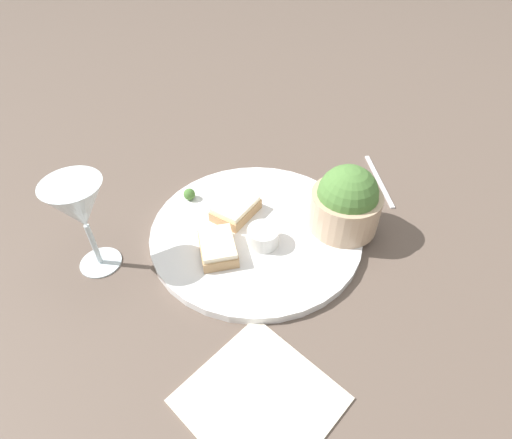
{
  "coord_description": "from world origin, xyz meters",
  "views": [
    {
      "loc": [
        0.43,
        0.19,
        0.47
      ],
      "look_at": [
        0.0,
        0.0,
        0.03
      ],
      "focal_mm": 28.0,
      "sensor_mm": 36.0,
      "label": 1
    }
  ],
  "objects_px": {
    "cheese_toast_near": "(236,209)",
    "fork": "(379,180)",
    "sauce_ramekin": "(263,236)",
    "cheese_toast_far": "(218,247)",
    "napkin": "(260,399)",
    "salad_bowl": "(346,202)",
    "wine_glass": "(79,208)"
  },
  "relations": [
    {
      "from": "wine_glass",
      "to": "cheese_toast_far",
      "type": "bearing_deg",
      "value": 116.03
    },
    {
      "from": "cheese_toast_far",
      "to": "wine_glass",
      "type": "height_order",
      "value": "wine_glass"
    },
    {
      "from": "sauce_ramekin",
      "to": "cheese_toast_near",
      "type": "height_order",
      "value": "sauce_ramekin"
    },
    {
      "from": "salad_bowl",
      "to": "cheese_toast_far",
      "type": "relative_size",
      "value": 1.22
    },
    {
      "from": "wine_glass",
      "to": "sauce_ramekin",
      "type": "bearing_deg",
      "value": 120.17
    },
    {
      "from": "sauce_ramekin",
      "to": "cheese_toast_far",
      "type": "bearing_deg",
      "value": -49.39
    },
    {
      "from": "cheese_toast_far",
      "to": "wine_glass",
      "type": "bearing_deg",
      "value": -63.97
    },
    {
      "from": "sauce_ramekin",
      "to": "fork",
      "type": "relative_size",
      "value": 0.34
    },
    {
      "from": "salad_bowl",
      "to": "sauce_ramekin",
      "type": "xyz_separation_m",
      "value": [
        0.09,
        -0.1,
        -0.03
      ]
    },
    {
      "from": "sauce_ramekin",
      "to": "cheese_toast_far",
      "type": "distance_m",
      "value": 0.07
    },
    {
      "from": "cheese_toast_near",
      "to": "napkin",
      "type": "bearing_deg",
      "value": 30.54
    },
    {
      "from": "wine_glass",
      "to": "napkin",
      "type": "xyz_separation_m",
      "value": [
        0.1,
        0.31,
        -0.11
      ]
    },
    {
      "from": "salad_bowl",
      "to": "cheese_toast_near",
      "type": "height_order",
      "value": "salad_bowl"
    },
    {
      "from": "sauce_ramekin",
      "to": "fork",
      "type": "xyz_separation_m",
      "value": [
        -0.25,
        0.14,
        -0.03
      ]
    },
    {
      "from": "napkin",
      "to": "cheese_toast_near",
      "type": "bearing_deg",
      "value": -149.46
    },
    {
      "from": "cheese_toast_far",
      "to": "fork",
      "type": "distance_m",
      "value": 0.36
    },
    {
      "from": "salad_bowl",
      "to": "napkin",
      "type": "xyz_separation_m",
      "value": [
        0.31,
        -0.01,
        -0.06
      ]
    },
    {
      "from": "cheese_toast_near",
      "to": "fork",
      "type": "xyz_separation_m",
      "value": [
        -0.21,
        0.2,
        -0.02
      ]
    },
    {
      "from": "cheese_toast_near",
      "to": "wine_glass",
      "type": "xyz_separation_m",
      "value": [
        0.17,
        -0.15,
        0.08
      ]
    },
    {
      "from": "sauce_ramekin",
      "to": "cheese_toast_near",
      "type": "bearing_deg",
      "value": -122.78
    },
    {
      "from": "cheese_toast_near",
      "to": "fork",
      "type": "bearing_deg",
      "value": 135.84
    },
    {
      "from": "sauce_ramekin",
      "to": "cheese_toast_far",
      "type": "height_order",
      "value": "sauce_ramekin"
    },
    {
      "from": "salad_bowl",
      "to": "wine_glass",
      "type": "relative_size",
      "value": 0.72
    },
    {
      "from": "salad_bowl",
      "to": "cheese_toast_far",
      "type": "distance_m",
      "value": 0.21
    },
    {
      "from": "napkin",
      "to": "cheese_toast_far",
      "type": "bearing_deg",
      "value": -140.62
    },
    {
      "from": "salad_bowl",
      "to": "wine_glass",
      "type": "xyz_separation_m",
      "value": [
        0.22,
        -0.32,
        0.05
      ]
    },
    {
      "from": "cheese_toast_far",
      "to": "fork",
      "type": "relative_size",
      "value": 0.61
    },
    {
      "from": "sauce_ramekin",
      "to": "cheese_toast_far",
      "type": "xyz_separation_m",
      "value": [
        0.05,
        -0.05,
        -0.0
      ]
    },
    {
      "from": "salad_bowl",
      "to": "napkin",
      "type": "bearing_deg",
      "value": -2.59
    },
    {
      "from": "sauce_ramekin",
      "to": "cheese_toast_far",
      "type": "relative_size",
      "value": 0.55
    },
    {
      "from": "sauce_ramekin",
      "to": "cheese_toast_near",
      "type": "xyz_separation_m",
      "value": [
        -0.04,
        -0.07,
        -0.0
      ]
    },
    {
      "from": "cheese_toast_far",
      "to": "napkin",
      "type": "xyz_separation_m",
      "value": [
        0.17,
        0.14,
        -0.02
      ]
    }
  ]
}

